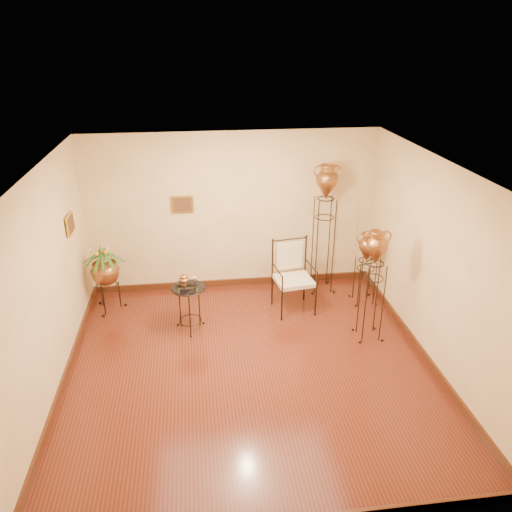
{
  "coord_description": "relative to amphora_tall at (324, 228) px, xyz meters",
  "views": [
    {
      "loc": [
        -0.64,
        -5.64,
        4.26
      ],
      "look_at": [
        0.25,
        1.3,
        1.1
      ],
      "focal_mm": 35.0,
      "sensor_mm": 36.0,
      "label": 1
    }
  ],
  "objects": [
    {
      "name": "amphora_short",
      "position": [
        0.61,
        -0.54,
        -0.54
      ],
      "size": [
        0.48,
        0.48,
        1.28
      ],
      "rotation": [
        0.0,
        0.0,
        0.27
      ],
      "color": "black",
      "rests_on": "ground"
    },
    {
      "name": "ground",
      "position": [
        -1.54,
        -2.15,
        -1.17
      ],
      "size": [
        5.0,
        5.0,
        0.0
      ],
      "primitive_type": "plane",
      "color": "maroon",
      "rests_on": "ground"
    },
    {
      "name": "amphora_mid",
      "position": [
        0.34,
        -1.6,
        -0.29
      ],
      "size": [
        0.43,
        0.43,
        1.74
      ],
      "rotation": [
        0.0,
        0.0,
        0.12
      ],
      "color": "black",
      "rests_on": "ground"
    },
    {
      "name": "planter_urn",
      "position": [
        -3.69,
        -0.25,
        -0.44
      ],
      "size": [
        0.77,
        0.77,
        1.31
      ],
      "rotation": [
        0.0,
        0.0,
        -0.1
      ],
      "color": "black",
      "rests_on": "ground"
    },
    {
      "name": "side_table",
      "position": [
        -2.35,
        -1.05,
        -0.79
      ],
      "size": [
        0.6,
        0.6,
        0.93
      ],
      "rotation": [
        0.0,
        0.0,
        0.21
      ],
      "color": "black",
      "rests_on": "ground"
    },
    {
      "name": "room_shell",
      "position": [
        -1.54,
        -2.14,
        0.56
      ],
      "size": [
        5.02,
        5.02,
        2.81
      ],
      "color": "beige",
      "rests_on": "ground"
    },
    {
      "name": "amphora_tall",
      "position": [
        0.0,
        0.0,
        0.0
      ],
      "size": [
        0.51,
        0.51,
        2.3
      ],
      "rotation": [
        0.0,
        0.0,
        0.14
      ],
      "color": "black",
      "rests_on": "ground"
    },
    {
      "name": "armchair",
      "position": [
        -0.64,
        -0.68,
        -0.58
      ],
      "size": [
        0.75,
        0.71,
        1.19
      ],
      "rotation": [
        0.0,
        0.0,
        0.14
      ],
      "color": "black",
      "rests_on": "ground"
    }
  ]
}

